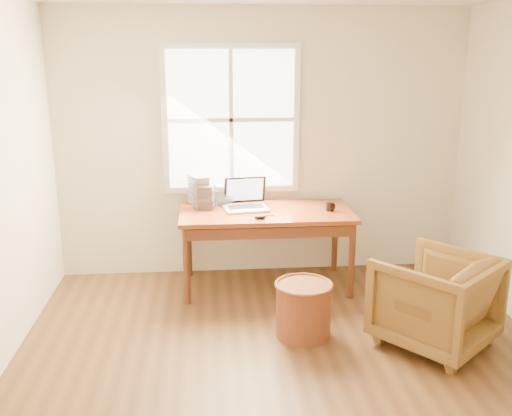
{
  "coord_description": "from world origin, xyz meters",
  "views": [
    {
      "loc": [
        -0.54,
        -3.28,
        2.16
      ],
      "look_at": [
        -0.11,
        1.65,
        0.82
      ],
      "focal_mm": 40.0,
      "sensor_mm": 36.0,
      "label": 1
    }
  ],
  "objects": [
    {
      "name": "armchair",
      "position": [
        1.16,
        0.57,
        0.36
      ],
      "size": [
        1.09,
        1.09,
        0.72
      ],
      "primitive_type": "imported",
      "rotation": [
        0.0,
        0.0,
        3.84
      ],
      "color": "brown",
      "rests_on": "room_shell"
    },
    {
      "name": "room_shell",
      "position": [
        -0.02,
        0.16,
        1.32
      ],
      "size": [
        4.04,
        4.54,
        2.64
      ],
      "color": "brown",
      "rests_on": "ground"
    },
    {
      "name": "wicker_stool",
      "position": [
        0.19,
        0.78,
        0.22
      ],
      "size": [
        0.45,
        0.45,
        0.43
      ],
      "primitive_type": "cylinder",
      "rotation": [
        0.0,
        0.0,
        -0.04
      ],
      "color": "brown",
      "rests_on": "room_shell"
    },
    {
      "name": "cd_stack_d",
      "position": [
        -0.39,
        2.06,
        0.85
      ],
      "size": [
        0.17,
        0.16,
        0.19
      ],
      "primitive_type": "cube",
      "rotation": [
        0.0,
        0.0,
        0.21
      ],
      "color": "silver",
      "rests_on": "desk"
    },
    {
      "name": "cd_stack_b",
      "position": [
        -0.55,
        1.92,
        0.86
      ],
      "size": [
        0.16,
        0.15,
        0.22
      ],
      "primitive_type": "cube",
      "rotation": [
        0.0,
        0.0,
        -0.21
      ],
      "color": "#232428",
      "rests_on": "desk"
    },
    {
      "name": "cd_stack_c",
      "position": [
        -0.6,
        1.95,
        0.9
      ],
      "size": [
        0.16,
        0.15,
        0.3
      ],
      "primitive_type": "cube",
      "rotation": [
        0.0,
        0.0,
        0.34
      ],
      "color": "#9698A3",
      "rests_on": "desk"
    },
    {
      "name": "coffee_mug",
      "position": [
        0.59,
        1.75,
        0.79
      ],
      "size": [
        0.07,
        0.07,
        0.08
      ],
      "primitive_type": "cylinder",
      "rotation": [
        0.0,
        0.0,
        -0.01
      ],
      "color": "black",
      "rests_on": "desk"
    },
    {
      "name": "desk",
      "position": [
        0.0,
        1.8,
        0.73
      ],
      "size": [
        1.6,
        0.8,
        0.04
      ],
      "primitive_type": "cube",
      "color": "brown",
      "rests_on": "room_shell"
    },
    {
      "name": "laptop",
      "position": [
        -0.18,
        1.84,
        0.89
      ],
      "size": [
        0.42,
        0.43,
        0.27
      ],
      "primitive_type": null,
      "rotation": [
        0.0,
        0.0,
        0.15
      ],
      "color": "silver",
      "rests_on": "desk"
    },
    {
      "name": "cd_stack_a",
      "position": [
        -0.65,
        2.16,
        0.89
      ],
      "size": [
        0.18,
        0.17,
        0.28
      ],
      "primitive_type": "cube",
      "rotation": [
        0.0,
        0.0,
        0.35
      ],
      "color": "#B6BCC3",
      "rests_on": "desk"
    },
    {
      "name": "mouse",
      "position": [
        -0.08,
        1.53,
        0.77
      ],
      "size": [
        0.12,
        0.08,
        0.04
      ],
      "primitive_type": "ellipsoid",
      "rotation": [
        0.0,
        0.0,
        0.17
      ],
      "color": "black",
      "rests_on": "desk"
    }
  ]
}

